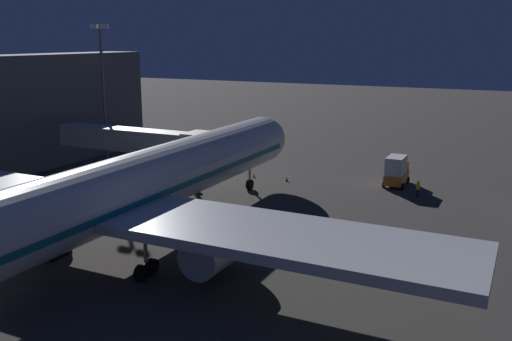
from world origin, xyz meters
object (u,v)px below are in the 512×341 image
Objects in this scene: apron_floodlight_mast at (103,83)px; ops_van at (397,170)px; traffic_cone_nose_port at (287,179)px; traffic_cone_nose_starboard at (254,175)px; airliner_at_gate at (104,200)px; ground_crew_near_nose_gear at (418,188)px; jet_bridge at (147,141)px.

ops_van is at bearing -175.04° from apron_floodlight_mast.
traffic_cone_nose_port is 1.00× the size of traffic_cone_nose_starboard.
traffic_cone_nose_port is (-27.70, 0.33, -10.47)m from apron_floodlight_mast.
ground_crew_near_nose_gear is (-17.65, -29.24, -4.07)m from airliner_at_gate.
jet_bridge is 38.10× the size of traffic_cone_nose_port.
ops_van is at bearing -153.38° from jet_bridge.
traffic_cone_nose_starboard is (-23.30, 0.33, -10.47)m from apron_floodlight_mast.
traffic_cone_nose_starboard is at bearing 179.20° from apron_floodlight_mast.
ground_crew_near_nose_gear is 19.87m from traffic_cone_nose_starboard.
apron_floodlight_mast is 33.81× the size of traffic_cone_nose_port.
apron_floodlight_mast is 44.24m from ground_crew_near_nose_gear.
jet_bridge is 38.10× the size of traffic_cone_nose_starboard.
ground_crew_near_nose_gear is at bearing 128.59° from ops_van.
apron_floodlight_mast is 3.95× the size of ops_van.
ground_crew_near_nose_gear is at bearing -121.12° from airliner_at_gate.
traffic_cone_nose_starboard is (4.40, 0.00, 0.00)m from traffic_cone_nose_port.
jet_bridge is 17.05m from traffic_cone_nose_port.
jet_bridge is at bearing -60.94° from airliner_at_gate.
jet_bridge is at bearing 33.98° from traffic_cone_nose_port.
apron_floodlight_mast is at bearing -0.67° from traffic_cone_nose_port.
jet_bridge is 13.82m from traffic_cone_nose_starboard.
jet_bridge is 17.90m from apron_floodlight_mast.
jet_bridge is at bearing 146.34° from apron_floodlight_mast.
jet_bridge is 4.45× the size of ops_van.
airliner_at_gate reaches higher than ops_van.
jet_bridge is at bearing 26.62° from ops_van.
jet_bridge is 1.13× the size of apron_floodlight_mast.
traffic_cone_nose_port is at bearing 180.00° from traffic_cone_nose_starboard.
ground_crew_near_nose_gear is (-43.15, 0.58, -9.73)m from apron_floodlight_mast.
traffic_cone_nose_port is at bearing 17.22° from ops_van.
ground_crew_near_nose_gear reaches higher than traffic_cone_nose_port.
apron_floodlight_mast reaches higher than airliner_at_gate.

